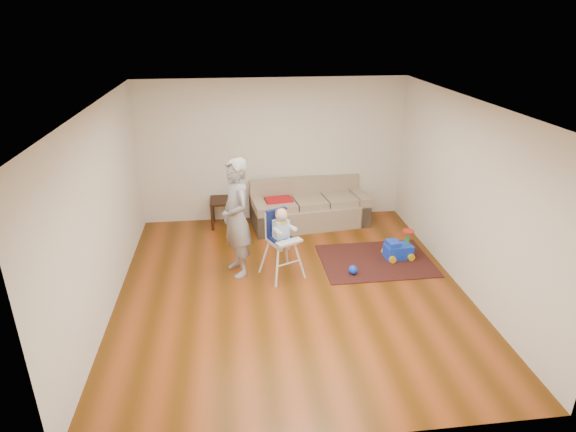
{
  "coord_description": "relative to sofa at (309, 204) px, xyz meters",
  "views": [
    {
      "loc": [
        -0.79,
        -6.07,
        3.76
      ],
      "look_at": [
        0.0,
        0.4,
        1.0
      ],
      "focal_mm": 30.0,
      "sensor_mm": 36.0,
      "label": 1
    }
  ],
  "objects": [
    {
      "name": "side_table",
      "position": [
        -1.61,
        0.17,
        -0.16
      ],
      "size": [
        0.52,
        0.52,
        0.52
      ],
      "primitive_type": null,
      "color": "black",
      "rests_on": "ground"
    },
    {
      "name": "adult",
      "position": [
        -1.4,
        -1.7,
        0.5
      ],
      "size": [
        0.65,
        0.78,
        1.84
      ],
      "primitive_type": "imported",
      "rotation": [
        0.0,
        0.0,
        -1.21
      ],
      "color": "gray",
      "rests_on": "ground"
    },
    {
      "name": "ground",
      "position": [
        -0.64,
        -2.3,
        -0.42
      ],
      "size": [
        5.5,
        5.5,
        0.0
      ],
      "primitive_type": "plane",
      "color": "#542D08",
      "rests_on": "ground"
    },
    {
      "name": "high_chair",
      "position": [
        -0.73,
        -1.88,
        0.12
      ],
      "size": [
        0.68,
        0.68,
        1.12
      ],
      "rotation": [
        0.0,
        0.0,
        0.42
      ],
      "color": "silver",
      "rests_on": "ground"
    },
    {
      "name": "area_rug",
      "position": [
        0.85,
        -1.6,
        -0.41
      ],
      "size": [
        1.79,
        1.35,
        0.01
      ],
      "primitive_type": "cube",
      "rotation": [
        0.0,
        0.0,
        0.01
      ],
      "color": "black",
      "rests_on": "ground"
    },
    {
      "name": "toy_ball",
      "position": [
        0.36,
        -2.0,
        -0.33
      ],
      "size": [
        0.14,
        0.14,
        0.14
      ],
      "primitive_type": "sphere",
      "color": "blue",
      "rests_on": "area_rug"
    },
    {
      "name": "ride_on_toy",
      "position": [
        1.23,
        -1.56,
        -0.17
      ],
      "size": [
        0.47,
        0.36,
        0.48
      ],
      "primitive_type": null,
      "rotation": [
        0.0,
        0.0,
        0.12
      ],
      "color": "blue",
      "rests_on": "area_rug"
    },
    {
      "name": "sofa",
      "position": [
        0.0,
        0.0,
        0.0
      ],
      "size": [
        2.26,
        1.15,
        0.84
      ],
      "rotation": [
        0.0,
        0.0,
        0.13
      ],
      "color": "gray",
      "rests_on": "ground"
    },
    {
      "name": "room_envelope",
      "position": [
        -0.64,
        -1.77,
        1.46
      ],
      "size": [
        5.04,
        5.52,
        2.72
      ],
      "color": "silver",
      "rests_on": "ground"
    }
  ]
}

